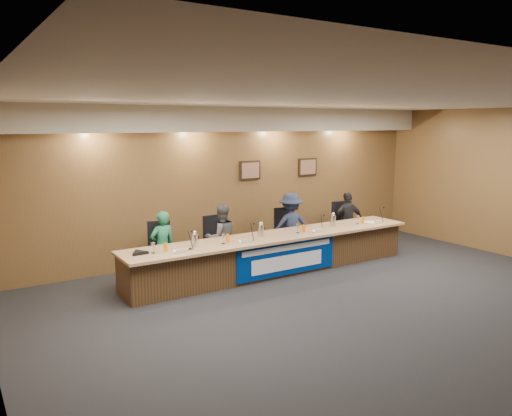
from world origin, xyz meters
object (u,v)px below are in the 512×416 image
Objects in this scene: panelist_a at (163,247)px; office_chair_c at (288,236)px; carafe_mid at (261,231)px; office_chair_a at (161,255)px; carafe_left at (194,240)px; banner at (287,258)px; panelist_d at (348,221)px; panelist_b at (221,238)px; office_chair_d at (344,228)px; panelist_c at (291,226)px; carafe_right at (333,221)px; speakerphone at (139,253)px; office_chair_b at (219,246)px; dais_body at (275,255)px.

office_chair_c is (2.88, 0.10, -0.18)m from panelist_a.
panelist_a is 5.75× the size of carafe_mid.
office_chair_a is 2.09× the size of carafe_left.
banner is 1.66× the size of panelist_d.
banner is 1.68× the size of panelist_a.
panelist_b is 5.86× the size of carafe_mid.
panelist_a is 2.73× the size of office_chair_d.
panelist_c is at bearing 27.84° from carafe_mid.
panelist_a is 3.58m from carafe_right.
panelist_b reaches higher than carafe_left.
office_chair_c is 1.50× the size of speakerphone.
panelist_c is at bearing 13.49° from office_chair_a.
office_chair_a is 1.03m from speakerphone.
carafe_mid is at bearing -62.01° from office_chair_b.
carafe_left is (0.33, -0.76, 0.38)m from office_chair_a.
carafe_left is at bearing -178.42° from dais_body.
carafe_left is at bearing 168.02° from banner.
dais_body is 4.52× the size of panelist_d.
panelist_a is 5.71× the size of carafe_left.
carafe_right is at bearing 174.34° from panelist_b.
office_chair_d is (2.44, 1.13, 0.10)m from banner.
carafe_mid is (-2.76, -0.70, 0.38)m from office_chair_d.
panelist_a is 5.60× the size of carafe_right.
office_chair_b is 1.67m from office_chair_c.
carafe_right is at bearing 0.50° from dais_body.
banner is 2.32m from panelist_a.
carafe_right is at bearing 16.24° from banner.
panelist_a is 2.89m from office_chair_c.
speakerphone is at bearing -179.57° from carafe_right.
office_chair_d is 2.11× the size of carafe_mid.
panelist_a is 0.20m from office_chair_a.
panelist_c is (0.82, 1.03, 0.33)m from banner.
panelist_c is 6.10× the size of carafe_right.
carafe_left reaches higher than office_chair_c.
panelist_b is at bearing 131.02° from carafe_mid.
panelist_a reaches higher than banner.
panelist_c is 1.69m from office_chair_b.
office_chair_b is 3.28m from office_chair_d.
banner is 1.40m from office_chair_c.
office_chair_a is at bearing 168.73° from carafe_right.
panelist_d is 2.83m from carafe_mid.
panelist_a is 2.73× the size of office_chair_c.
carafe_left is 1.41m from carafe_mid.
speakerphone is (-5.16, -0.73, 0.30)m from office_chair_d.
office_chair_c is 1.03m from carafe_right.
panelist_a is at bearing 160.87° from carafe_mid.
speakerphone reaches higher than office_chair_b.
panelist_c is 2.97× the size of office_chair_a.
panelist_b reaches higher than office_chair_b.
panelist_c is 3.60m from speakerphone.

